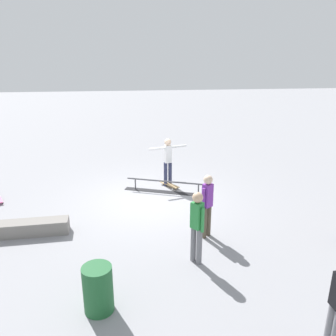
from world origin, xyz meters
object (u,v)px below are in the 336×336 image
at_px(skateboard_main, 170,185).
at_px(bystander_green_shirt, 197,224).
at_px(skater_main, 168,159).
at_px(skate_ledge, 21,229).
at_px(grind_rail, 166,187).
at_px(trash_bin, 98,289).
at_px(bystander_purple_shirt, 207,203).

distance_m(skateboard_main, bystander_green_shirt, 4.46).
xyz_separation_m(skater_main, bystander_green_shirt, (-0.10, 4.53, -0.02)).
relative_size(skate_ledge, skateboard_main, 3.00).
height_order(grind_rail, bystander_green_shirt, bystander_green_shirt).
xyz_separation_m(grind_rail, trash_bin, (1.76, 5.19, 0.27)).
relative_size(skate_ledge, skater_main, 1.42).
bearing_deg(skateboard_main, trash_bin, 126.84).
height_order(skater_main, bystander_purple_shirt, skater_main).
xyz_separation_m(skateboard_main, bystander_green_shirt, (-0.06, 4.38, 0.85)).
height_order(skate_ledge, skater_main, skater_main).
bearing_deg(trash_bin, skater_main, -107.96).
xyz_separation_m(grind_rail, skate_ledge, (3.89, 2.31, 0.00)).
bearing_deg(trash_bin, skateboard_main, -108.80).
height_order(skate_ledge, skateboard_main, skate_ledge).
height_order(grind_rail, trash_bin, trash_bin).
xyz_separation_m(skate_ledge, skateboard_main, (-4.05, -2.76, -0.10)).
xyz_separation_m(skater_main, trash_bin, (1.88, 5.79, -0.51)).
xyz_separation_m(skate_ledge, trash_bin, (-2.13, 2.88, 0.26)).
bearing_deg(trash_bin, bystander_purple_shirt, -136.53).
height_order(grind_rail, skateboard_main, grind_rail).
relative_size(bystander_green_shirt, trash_bin, 1.86).
bearing_deg(skateboard_main, grind_rail, 125.68).
bearing_deg(bystander_purple_shirt, skate_ledge, 134.89).
bearing_deg(skater_main, grind_rail, -116.17).
height_order(skateboard_main, bystander_purple_shirt, bystander_purple_shirt).
bearing_deg(skater_main, skateboard_main, -87.51).
height_order(grind_rail, skater_main, skater_main).
bearing_deg(bystander_purple_shirt, skateboard_main, 60.83).
distance_m(skater_main, bystander_purple_shirt, 3.53).
relative_size(grind_rail, bystander_green_shirt, 1.65).
bearing_deg(skateboard_main, bystander_green_shirt, 146.39).
relative_size(skater_main, bystander_purple_shirt, 1.01).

